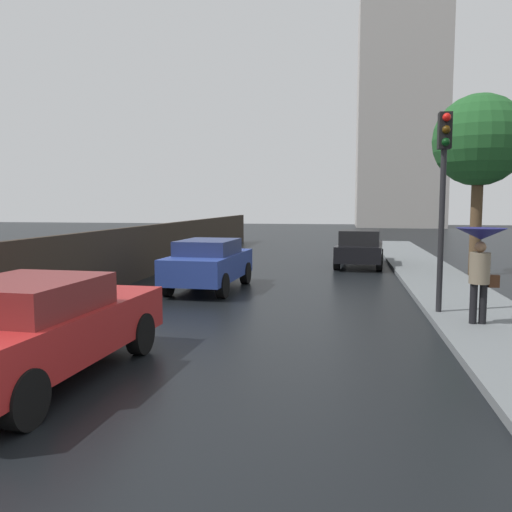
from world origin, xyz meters
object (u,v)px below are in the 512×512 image
Objects in this scene: car_red_near_kerb at (36,327)px; traffic_light at (443,175)px; pedestrian_with_umbrella_far at (481,251)px; car_black_mid_road at (360,248)px; street_tree_near at (479,141)px; car_blue_far_ahead at (209,263)px.

car_red_near_kerb is 1.09× the size of traffic_light.
traffic_light is at bearing -137.61° from car_red_near_kerb.
pedestrian_with_umbrella_far is at bearing -146.08° from car_red_near_kerb.
car_red_near_kerb is at bearing -104.06° from car_black_mid_road.
pedestrian_with_umbrella_far reaches higher than car_red_near_kerb.
traffic_light is at bearing -108.10° from street_tree_near.
car_red_near_kerb is 7.97m from car_blue_far_ahead.
pedestrian_with_umbrella_far is at bearing -62.72° from traffic_light.
car_blue_far_ahead is (0.38, 7.96, 0.01)m from car_red_near_kerb.
car_red_near_kerb is at bearing 25.51° from pedestrian_with_umbrella_far.
car_black_mid_road is 7.70m from car_blue_far_ahead.
pedestrian_with_umbrella_far reaches higher than car_blue_far_ahead.
car_black_mid_road is 9.57m from traffic_light.
street_tree_near is (2.40, 7.36, 1.47)m from traffic_light.
pedestrian_with_umbrella_far is 0.44× the size of traffic_light.
car_blue_far_ahead is at bearing -89.86° from car_red_near_kerb.
car_black_mid_road is at bearing -121.96° from car_blue_far_ahead.
car_red_near_kerb is 0.75× the size of street_tree_near.
pedestrian_with_umbrella_far reaches higher than car_black_mid_road.
traffic_light is at bearing -76.81° from car_black_mid_road.
car_red_near_kerb is 8.35m from traffic_light.
car_blue_far_ahead is 10.09m from street_tree_near.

